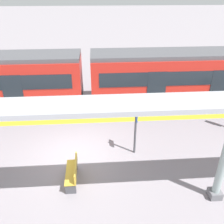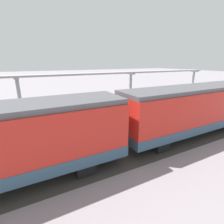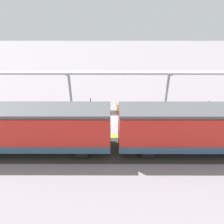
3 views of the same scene
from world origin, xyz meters
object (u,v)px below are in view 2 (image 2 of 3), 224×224
Objects in this scene: canopy_pillar_nearest at (192,85)px; bench_mid_platform at (88,114)px; trash_bin at (201,96)px; canopy_pillar_second at (130,91)px; bench_near_end at (169,101)px; train_near_carriage at (193,110)px; canopy_pillar_third at (20,101)px; platform_info_sign at (60,114)px.

canopy_pillar_nearest is 2.57× the size of bench_mid_platform.
trash_bin is at bearing -112.45° from canopy_pillar_nearest.
canopy_pillar_second is 2.57× the size of bench_mid_platform.
canopy_pillar_nearest is at bearing -85.43° from bench_mid_platform.
bench_near_end is at bearing 100.39° from canopy_pillar_nearest.
trash_bin is at bearing -57.16° from train_near_carriage.
bench_mid_platform is at bearing 39.61° from train_near_carriage.
canopy_pillar_second is 10.72m from canopy_pillar_third.
canopy_pillar_second reaches higher than platform_info_sign.
canopy_pillar_nearest is 20.80m from canopy_pillar_third.
bench_mid_platform is at bearing 92.35° from trash_bin.
platform_info_sign is at bearing -138.44° from canopy_pillar_third.
train_near_carriage is at bearing 128.17° from canopy_pillar_nearest.
canopy_pillar_third is 3.92m from platform_info_sign.
train_near_carriage is 7.44× the size of bench_near_end.
bench_near_end reaches higher than trash_bin.
train_near_carriage is 12.75m from canopy_pillar_nearest.
train_near_carriage reaches higher than trash_bin.
bench_mid_platform is 0.69× the size of platform_info_sign.
canopy_pillar_nearest is 2.11m from trash_bin.
trash_bin is (-0.55, -22.13, -1.54)m from canopy_pillar_third.
bench_near_end is at bearing -88.33° from bench_mid_platform.
canopy_pillar_nearest and canopy_pillar_second have the same top height.
train_near_carriage is 8.61m from bench_near_end.
canopy_pillar_nearest is 1.00× the size of canopy_pillar_second.
canopy_pillar_second is 2.55× the size of bench_near_end.
canopy_pillar_third is 5.64m from bench_mid_platform.
platform_info_sign is (-2.89, -2.57, -0.64)m from canopy_pillar_third.
bench_near_end is 0.69× the size of platform_info_sign.
platform_info_sign reaches higher than bench_mid_platform.
train_near_carriage reaches higher than platform_info_sign.
canopy_pillar_third is (0.00, 20.80, 0.00)m from canopy_pillar_nearest.
train_near_carriage is 8.73m from bench_mid_platform.
trash_bin is 19.73m from platform_info_sign.
bench_near_end is 6.46m from trash_bin.
bench_mid_platform reaches higher than trash_bin.
trash_bin is at bearing -91.42° from canopy_pillar_third.
bench_near_end is at bearing 93.44° from trash_bin.
canopy_pillar_second is at bearing -70.46° from platform_info_sign.
canopy_pillar_third reaches higher than trash_bin.
platform_info_sign is (-2.89, 8.15, -0.64)m from canopy_pillar_second.
platform_info_sign is at bearing 96.83° from trash_bin.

